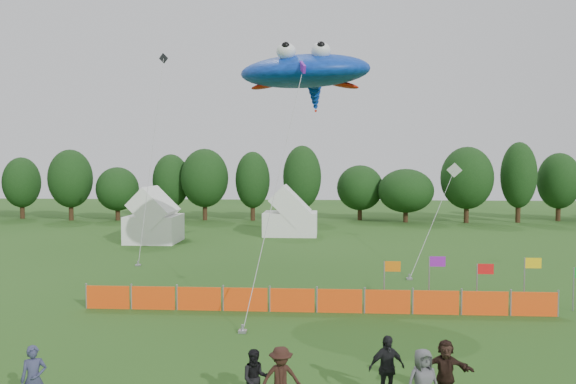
# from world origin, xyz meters

# --- Properties ---
(treeline) EXTENTS (104.57, 8.78, 8.36)m
(treeline) POSITION_xyz_m (1.61, 44.93, 4.18)
(treeline) COLOR #382314
(treeline) RESTS_ON ground
(tent_left) EXTENTS (4.00, 4.00, 3.53)m
(tent_left) POSITION_xyz_m (-12.12, 28.15, 1.78)
(tent_left) COLOR white
(tent_left) RESTS_ON ground
(tent_right) EXTENTS (4.69, 3.76, 3.31)m
(tent_right) POSITION_xyz_m (-1.56, 33.13, 1.67)
(tent_right) COLOR white
(tent_right) RESTS_ON ground
(barrier_fence) EXTENTS (19.90, 0.06, 1.00)m
(barrier_fence) POSITION_xyz_m (1.04, 8.02, 0.50)
(barrier_fence) COLOR #FD490E
(barrier_fence) RESTS_ON ground
(flag_row) EXTENTS (8.73, 0.47, 2.24)m
(flag_row) POSITION_xyz_m (8.12, 9.09, 1.41)
(flag_row) COLOR gray
(flag_row) RESTS_ON ground
(spectator_a) EXTENTS (0.74, 0.62, 1.71)m
(spectator_a) POSITION_xyz_m (-5.92, -1.98, 0.86)
(spectator_a) COLOR #323654
(spectator_a) RESTS_ON ground
(spectator_b) EXTENTS (0.85, 0.72, 1.53)m
(spectator_b) POSITION_xyz_m (-0.36, -1.37, 0.77)
(spectator_b) COLOR black
(spectator_b) RESTS_ON ground
(spectator_c) EXTENTS (1.18, 0.83, 1.66)m
(spectator_c) POSITION_xyz_m (0.31, -1.46, 0.83)
(spectator_c) COLOR black
(spectator_c) RESTS_ON ground
(spectator_d) EXTENTS (1.11, 0.76, 1.75)m
(spectator_d) POSITION_xyz_m (3.06, -0.66, 0.88)
(spectator_d) COLOR black
(spectator_d) RESTS_ON ground
(spectator_e) EXTENTS (0.96, 0.76, 1.73)m
(spectator_e) POSITION_xyz_m (3.84, -1.61, 0.86)
(spectator_e) COLOR #505055
(spectator_e) RESTS_ON ground
(spectator_f) EXTENTS (1.51, 0.66, 1.57)m
(spectator_f) POSITION_xyz_m (4.66, -0.37, 0.79)
(spectator_f) COLOR black
(spectator_f) RESTS_ON ground
(stingray_kite) EXTENTS (7.87, 17.56, 12.19)m
(stingray_kite) POSITION_xyz_m (0.40, 13.90, 10.95)
(stingray_kite) COLOR blue
(stingray_kite) RESTS_ON ground
(small_kite_white) EXTENTS (5.47, 11.21, 6.34)m
(small_kite_white) POSITION_xyz_m (9.20, 22.30, 3.88)
(small_kite_white) COLOR silver
(small_kite_white) RESTS_ON ground
(small_kite_dark) EXTENTS (1.12, 8.29, 14.46)m
(small_kite_dark) POSITION_xyz_m (-10.32, 22.34, 7.63)
(small_kite_dark) COLOR black
(small_kite_dark) RESTS_ON ground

